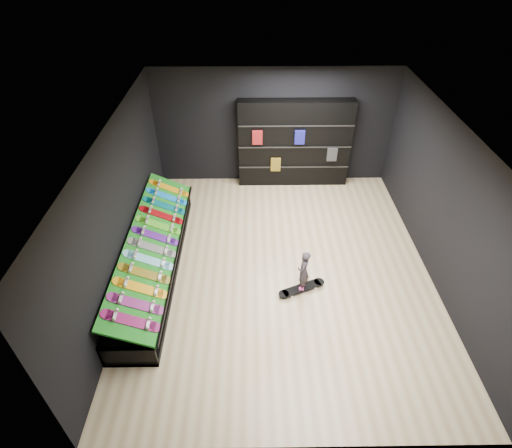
{
  "coord_description": "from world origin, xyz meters",
  "views": [
    {
      "loc": [
        -0.58,
        -5.9,
        5.8
      ],
      "look_at": [
        -0.5,
        0.2,
        1.0
      ],
      "focal_mm": 28.0,
      "sensor_mm": 36.0,
      "label": 1
    }
  ],
  "objects_px": {
    "floor_skateboard": "(302,289)",
    "child": "(303,278)",
    "display_rack": "(155,260)",
    "back_shelving": "(294,144)"
  },
  "relations": [
    {
      "from": "back_shelving",
      "to": "child",
      "type": "xyz_separation_m",
      "value": [
        -0.14,
        -3.95,
        -0.78
      ]
    },
    {
      "from": "display_rack",
      "to": "floor_skateboard",
      "type": "distance_m",
      "value": 3.0
    },
    {
      "from": "display_rack",
      "to": "back_shelving",
      "type": "bearing_deg",
      "value": 47.28
    },
    {
      "from": "floor_skateboard",
      "to": "child",
      "type": "bearing_deg",
      "value": 0.0
    },
    {
      "from": "display_rack",
      "to": "floor_skateboard",
      "type": "relative_size",
      "value": 4.59
    },
    {
      "from": "display_rack",
      "to": "floor_skateboard",
      "type": "height_order",
      "value": "display_rack"
    },
    {
      "from": "back_shelving",
      "to": "child",
      "type": "bearing_deg",
      "value": -92.06
    },
    {
      "from": "display_rack",
      "to": "floor_skateboard",
      "type": "xyz_separation_m",
      "value": [
        2.92,
        -0.63,
        -0.2
      ]
    },
    {
      "from": "display_rack",
      "to": "back_shelving",
      "type": "xyz_separation_m",
      "value": [
        3.07,
        3.32,
        0.89
      ]
    },
    {
      "from": "floor_skateboard",
      "to": "child",
      "type": "xyz_separation_m",
      "value": [
        0.0,
        0.0,
        0.31
      ]
    }
  ]
}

